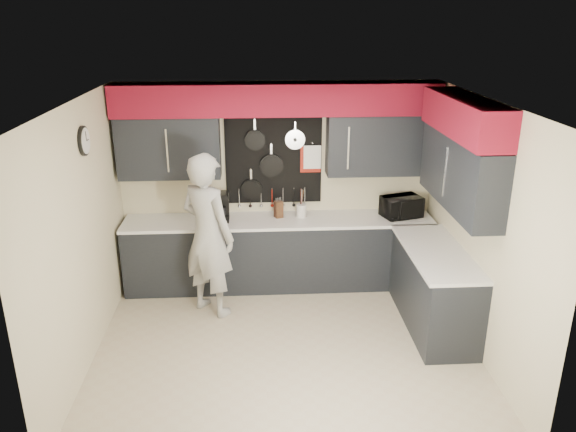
{
  "coord_description": "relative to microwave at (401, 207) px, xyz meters",
  "views": [
    {
      "loc": [
        -0.28,
        -5.19,
        3.39
      ],
      "look_at": [
        0.06,
        0.5,
        1.3
      ],
      "focal_mm": 35.0,
      "sensor_mm": 36.0,
      "label": 1
    }
  ],
  "objects": [
    {
      "name": "left_wall_assembly",
      "position": [
        -3.55,
        -1.43,
        0.28
      ],
      "size": [
        0.05,
        3.5,
        2.6
      ],
      "color": "beige",
      "rests_on": "ground"
    },
    {
      "name": "coffee_maker",
      "position": [
        -2.28,
        0.03,
        0.05
      ],
      "size": [
        0.2,
        0.24,
        0.36
      ],
      "rotation": [
        0.0,
        0.0,
        0.0
      ],
      "color": "black",
      "rests_on": "base_cabinets"
    },
    {
      "name": "base_cabinets",
      "position": [
        -1.07,
        -0.31,
        -0.59
      ],
      "size": [
        3.95,
        2.2,
        0.92
      ],
      "color": "black",
      "rests_on": "ground"
    },
    {
      "name": "ground",
      "position": [
        -1.56,
        -1.44,
        -1.05
      ],
      "size": [
        4.0,
        4.0,
        0.0
      ],
      "primitive_type": "plane",
      "color": "#B8AB8F",
      "rests_on": "ground"
    },
    {
      "name": "utensil_crock",
      "position": [
        -1.27,
        0.07,
        -0.05
      ],
      "size": [
        0.13,
        0.13,
        0.16
      ],
      "primitive_type": "cylinder",
      "color": "silver",
      "rests_on": "base_cabinets"
    },
    {
      "name": "knife_block",
      "position": [
        -1.56,
        0.07,
        -0.03
      ],
      "size": [
        0.12,
        0.12,
        0.21
      ],
      "primitive_type": "cube",
      "rotation": [
        0.0,
        0.0,
        0.34
      ],
      "color": "#381811",
      "rests_on": "base_cabinets"
    },
    {
      "name": "back_wall_assembly",
      "position": [
        -1.55,
        0.16,
        0.96
      ],
      "size": [
        4.0,
        0.36,
        2.6
      ],
      "color": "beige",
      "rests_on": "ground"
    },
    {
      "name": "person",
      "position": [
        -2.4,
        -0.63,
        -0.08
      ],
      "size": [
        0.85,
        0.81,
        1.94
      ],
      "primitive_type": "imported",
      "rotation": [
        0.0,
        0.0,
        2.47
      ],
      "color": "#AFAFAC",
      "rests_on": "ground"
    },
    {
      "name": "right_wall_assembly",
      "position": [
        0.29,
        -1.18,
        0.89
      ],
      "size": [
        0.36,
        3.5,
        2.6
      ],
      "color": "beige",
      "rests_on": "ground"
    },
    {
      "name": "microwave",
      "position": [
        0.0,
        0.0,
        0.0
      ],
      "size": [
        0.55,
        0.45,
        0.26
      ],
      "primitive_type": "imported",
      "rotation": [
        0.0,
        0.0,
        0.31
      ],
      "color": "black",
      "rests_on": "base_cabinets"
    }
  ]
}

